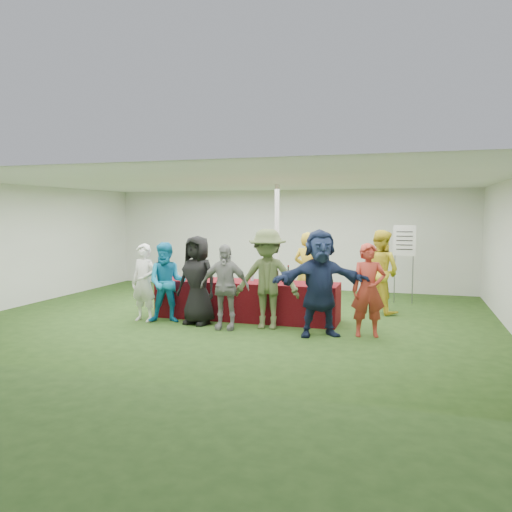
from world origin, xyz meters
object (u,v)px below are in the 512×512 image
(wine_list_sign, at_px, (404,246))
(customer_3, at_px, (225,287))
(dump_bucket, at_px, (326,281))
(staff_pourer, at_px, (307,272))
(staff_back, at_px, (380,272))
(customer_0, at_px, (144,283))
(serving_table, at_px, (246,300))
(customer_2, at_px, (197,280))
(customer_4, at_px, (267,279))
(customer_6, at_px, (368,290))
(customer_1, at_px, (167,283))
(customer_5, at_px, (320,283))

(wine_list_sign, xyz_separation_m, customer_3, (-3.03, -3.61, -0.55))
(dump_bucket, height_order, staff_pourer, staff_pourer)
(staff_back, bearing_deg, customer_0, 59.00)
(serving_table, height_order, staff_back, staff_back)
(staff_pourer, relative_size, customer_2, 1.01)
(wine_list_sign, relative_size, customer_3, 1.18)
(dump_bucket, bearing_deg, customer_4, -156.88)
(serving_table, relative_size, wine_list_sign, 2.00)
(customer_0, distance_m, customer_6, 4.22)
(customer_3, relative_size, customer_4, 0.85)
(serving_table, xyz_separation_m, customer_6, (2.39, -0.69, 0.41))
(customer_1, bearing_deg, customer_5, -22.05)
(serving_table, distance_m, customer_0, 2.01)
(staff_pourer, height_order, customer_1, staff_pourer)
(staff_pourer, xyz_separation_m, staff_back, (1.49, 0.25, 0.03))
(serving_table, relative_size, customer_1, 2.36)
(staff_back, bearing_deg, customer_1, 61.38)
(customer_0, xyz_separation_m, customer_3, (1.72, -0.16, 0.02))
(customer_5, bearing_deg, customer_0, 153.50)
(serving_table, relative_size, customer_3, 2.35)
(staff_back, relative_size, customer_5, 0.96)
(serving_table, distance_m, customer_1, 1.57)
(customer_3, relative_size, customer_5, 0.84)
(customer_5, bearing_deg, customer_6, -10.00)
(serving_table, xyz_separation_m, customer_3, (-0.11, -0.90, 0.39))
(staff_pourer, relative_size, customer_6, 1.07)
(staff_back, xyz_separation_m, customer_3, (-2.58, -2.30, -0.10))
(customer_0, xyz_separation_m, customer_2, (1.09, 0.06, 0.08))
(staff_pourer, relative_size, customer_4, 0.93)
(serving_table, distance_m, customer_6, 2.53)
(wine_list_sign, relative_size, staff_back, 1.04)
(customer_2, xyz_separation_m, customer_6, (3.13, -0.02, -0.04))
(staff_pourer, bearing_deg, customer_2, 60.22)
(staff_pourer, height_order, customer_2, staff_pourer)
(serving_table, height_order, customer_0, customer_0)
(staff_back, bearing_deg, dump_bucket, 94.22)
(wine_list_sign, bearing_deg, customer_5, -110.08)
(serving_table, height_order, customer_4, customer_4)
(staff_back, distance_m, customer_1, 4.36)
(wine_list_sign, relative_size, customer_6, 1.14)
(customer_1, height_order, customer_2, customer_2)
(staff_pourer, distance_m, customer_3, 2.32)
(customer_1, bearing_deg, customer_0, 165.67)
(serving_table, bearing_deg, customer_2, -137.53)
(staff_back, relative_size, customer_0, 1.16)
(customer_6, bearing_deg, serving_table, 150.65)
(serving_table, xyz_separation_m, customer_5, (1.60, -0.89, 0.53))
(serving_table, bearing_deg, staff_pourer, 49.45)
(staff_pourer, xyz_separation_m, customer_1, (-2.33, -1.85, -0.08))
(wine_list_sign, height_order, customer_6, wine_list_sign)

